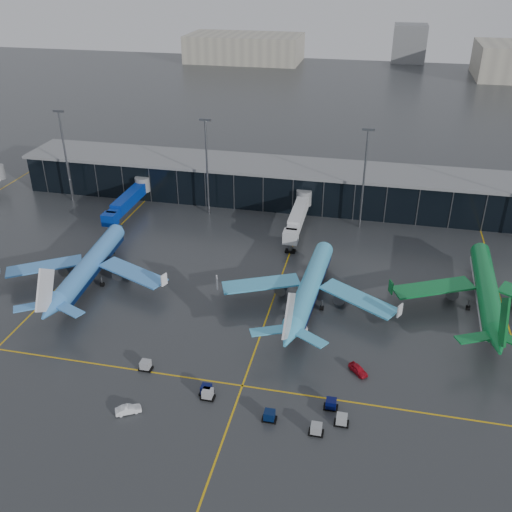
% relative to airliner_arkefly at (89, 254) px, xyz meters
% --- Properties ---
extents(ground, '(600.00, 600.00, 0.00)m').
position_rel_airliner_arkefly_xyz_m(ground, '(29.08, -10.63, -6.44)').
color(ground, '#282B2D').
rests_on(ground, ground).
extents(terminal_pier, '(142.00, 17.00, 10.70)m').
position_rel_airliner_arkefly_xyz_m(terminal_pier, '(29.08, 51.37, -1.02)').
color(terminal_pier, black).
rests_on(terminal_pier, ground).
extents(jet_bridges, '(94.00, 27.50, 7.20)m').
position_rel_airliner_arkefly_xyz_m(jet_bridges, '(-5.92, 32.36, -1.89)').
color(jet_bridges, '#595B60').
rests_on(jet_bridges, ground).
extents(flood_masts, '(203.00, 0.50, 25.50)m').
position_rel_airliner_arkefly_xyz_m(flood_masts, '(34.08, 39.37, 7.37)').
color(flood_masts, '#595B60').
rests_on(flood_masts, ground).
extents(distant_hangars, '(260.00, 71.00, 22.00)m').
position_rel_airliner_arkefly_xyz_m(distant_hangars, '(79.02, 259.45, 2.35)').
color(distant_hangars, '#B2AD99').
rests_on(distant_hangars, ground).
extents(taxi_lines, '(220.00, 120.00, 0.02)m').
position_rel_airliner_arkefly_xyz_m(taxi_lines, '(39.08, -0.02, -6.43)').
color(taxi_lines, gold).
rests_on(taxi_lines, ground).
extents(airliner_arkefly, '(39.87, 44.57, 12.88)m').
position_rel_airliner_arkefly_xyz_m(airliner_arkefly, '(0.00, 0.00, 0.00)').
color(airliner_arkefly, '#448EE0').
rests_on(airliner_arkefly, ground).
extents(airliner_klm_near, '(39.51, 44.27, 12.88)m').
position_rel_airliner_arkefly_xyz_m(airliner_klm_near, '(46.38, 1.44, 0.00)').
color(airliner_klm_near, '#42ACDA').
rests_on(airliner_klm_near, ground).
extents(airliner_aer_lingus, '(39.52, 44.58, 13.27)m').
position_rel_airliner_arkefly_xyz_m(airliner_aer_lingus, '(80.18, 7.44, 0.20)').
color(airliner_aer_lingus, '#0D7132').
rests_on(airliner_aer_lingus, ground).
extents(baggage_carts, '(35.51, 9.73, 1.70)m').
position_rel_airliner_arkefly_xyz_m(baggage_carts, '(42.38, -29.61, -5.68)').
color(baggage_carts, black).
rests_on(baggage_carts, ground).
extents(mobile_airstair, '(3.30, 3.82, 3.45)m').
position_rel_airliner_arkefly_xyz_m(mobile_airstair, '(45.78, -7.58, -5.67)').
color(mobile_airstair, silver).
rests_on(mobile_airstair, ground).
extents(service_van_red, '(3.76, 3.93, 1.32)m').
position_rel_airliner_arkefly_xyz_m(service_van_red, '(57.22, -18.28, -5.78)').
color(service_van_red, '#AC0D1B').
rests_on(service_van_red, ground).
extents(service_van_white, '(4.08, 3.12, 1.29)m').
position_rel_airliner_arkefly_xyz_m(service_van_white, '(23.52, -35.30, -5.79)').
color(service_van_white, silver).
rests_on(service_van_white, ground).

